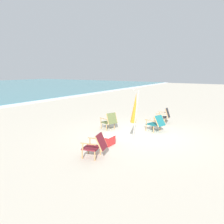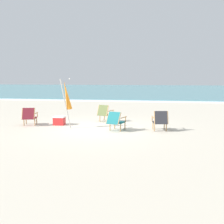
{
  "view_description": "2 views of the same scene",
  "coord_description": "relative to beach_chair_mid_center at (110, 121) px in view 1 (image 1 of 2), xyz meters",
  "views": [
    {
      "loc": [
        -8.4,
        -3.86,
        2.77
      ],
      "look_at": [
        -0.06,
        1.37,
        0.88
      ],
      "focal_mm": 35.0,
      "sensor_mm": 36.0,
      "label": 1
    },
    {
      "loc": [
        2.26,
        -10.6,
        2.15
      ],
      "look_at": [
        0.47,
        1.08,
        0.54
      ],
      "focal_mm": 42.0,
      "sensor_mm": 36.0,
      "label": 2
    }
  ],
  "objects": [
    {
      "name": "umbrella_furled_orange",
      "position": [
        -1.23,
        -1.9,
        0.93
      ],
      "size": [
        0.46,
        0.5,
        2.09
      ],
      "color": "#B7B2A8",
      "rests_on": "ground"
    },
    {
      "name": "beach_chair_mid_center",
      "position": [
        0.0,
        0.0,
        0.0
      ],
      "size": [
        0.77,
        0.83,
        0.82
      ],
      "color": "#515B33",
      "rests_on": "ground"
    },
    {
      "name": "cooler_box",
      "position": [
        -1.86,
        -1.14,
        -0.23
      ],
      "size": [
        0.49,
        0.35,
        0.4
      ],
      "color": "red",
      "rests_on": "ground"
    },
    {
      "name": "beach_chair_front_right",
      "position": [
        2.56,
        -1.78,
        0.0
      ],
      "size": [
        0.66,
        0.75,
        0.82
      ],
      "color": "#28282D",
      "rests_on": "ground"
    },
    {
      "name": "beach_chair_back_right",
      "position": [
        0.81,
        -2.01,
        -0.01
      ],
      "size": [
        0.78,
        0.91,
        0.78
      ],
      "color": "#196066",
      "rests_on": "ground"
    },
    {
      "name": "beach_chair_far_center",
      "position": [
        -3.1,
        -1.47,
        -0.0
      ],
      "size": [
        0.73,
        0.84,
        0.8
      ],
      "color": "maroon",
      "rests_on": "ground"
    },
    {
      "name": "ground_plane",
      "position": [
        -0.04,
        -1.56,
        -0.43
      ],
      "size": [
        80.0,
        80.0,
        0.0
      ],
      "primitive_type": "plane",
      "color": "beige"
    }
  ]
}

